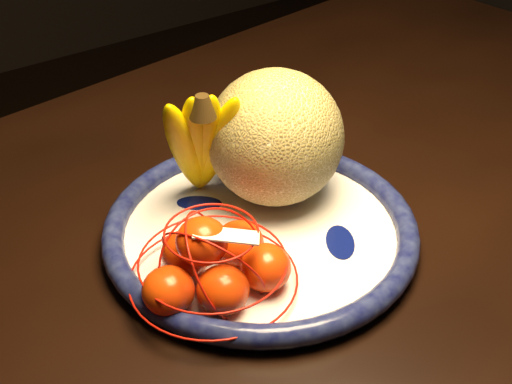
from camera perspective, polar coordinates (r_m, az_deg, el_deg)
dining_table at (r=1.09m, az=4.41°, el=-2.59°), size 1.69×1.14×0.79m
fruit_bowl at (r=0.91m, az=0.36°, el=-3.08°), size 0.40×0.40×0.03m
cantaloupe at (r=0.93m, az=1.54°, el=4.39°), size 0.18×0.18×0.18m
banana_bunch at (r=0.91m, az=-4.46°, el=4.21°), size 0.12×0.12×0.19m
mandarin_bag at (r=0.81m, az=-3.38°, el=-5.79°), size 0.26×0.26×0.12m
price_tag at (r=0.77m, az=-2.39°, el=-3.46°), size 0.07×0.07×0.01m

